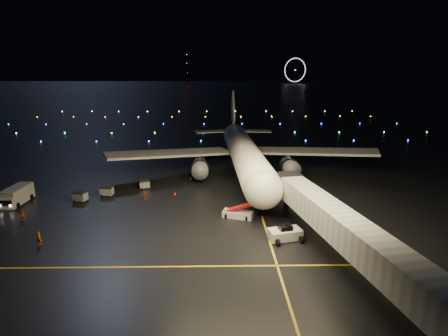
{
  "coord_description": "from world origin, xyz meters",
  "views": [
    {
      "loc": [
        5.67,
        -43.43,
        19.96
      ],
      "look_at": [
        6.66,
        12.0,
        5.0
      ],
      "focal_mm": 28.0,
      "sensor_mm": 36.0,
      "label": 1
    }
  ],
  "objects": [
    {
      "name": "safety_cone_3",
      "position": [
        -19.37,
        32.74,
        0.24
      ],
      "size": [
        0.56,
        0.56,
        0.49
      ],
      "primitive_type": "cone",
      "rotation": [
        0.0,
        0.0,
        -0.38
      ],
      "color": "#F73800",
      "rests_on": "ground"
    },
    {
      "name": "baggage_cart_1",
      "position": [
        -13.13,
        12.75,
        0.85
      ],
      "size": [
        2.1,
        1.55,
        1.69
      ],
      "primitive_type": "cube",
      "rotation": [
        0.0,
        0.0,
        -0.08
      ],
      "color": "gray",
      "rests_on": "ground"
    },
    {
      "name": "crew_a",
      "position": [
        -15.95,
        -4.69,
        0.83
      ],
      "size": [
        0.66,
        0.49,
        1.66
      ],
      "primitive_type": "imported",
      "rotation": [
        0.0,
        0.0,
        0.16
      ],
      "color": "#E44B03",
      "rests_on": "ground"
    },
    {
      "name": "crew_b",
      "position": [
        -21.8,
        2.58,
        0.78
      ],
      "size": [
        0.84,
        0.69,
        1.56
      ],
      "primitive_type": "imported",
      "rotation": [
        0.0,
        0.0,
        0.14
      ],
      "color": "#E44B03",
      "rests_on": "ground"
    },
    {
      "name": "service_truck",
      "position": [
        -26.28,
        9.6,
        1.36
      ],
      "size": [
        2.49,
        7.45,
        2.73
      ],
      "primitive_type": "cube",
      "rotation": [
        0.0,
        0.0,
        -0.02
      ],
      "color": "silver",
      "rests_on": "ground"
    },
    {
      "name": "baggage_cart_0",
      "position": [
        -7.6,
        16.71,
        0.77
      ],
      "size": [
        2.14,
        1.83,
        1.54
      ],
      "primitive_type": "cube",
      "rotation": [
        0.0,
        0.0,
        0.36
      ],
      "color": "gray",
      "rests_on": "ground"
    },
    {
      "name": "airliner",
      "position": [
        10.7,
        27.73,
        7.85
      ],
      "size": [
        57.68,
        55.03,
        15.7
      ],
      "primitive_type": null,
      "rotation": [
        0.0,
        0.0,
        0.04
      ],
      "color": "silver",
      "rests_on": "ground"
    },
    {
      "name": "belt_loader",
      "position": [
        8.48,
        3.19,
        1.52
      ],
      "size": [
        6.5,
        3.67,
        3.05
      ],
      "primitive_type": null,
      "rotation": [
        0.0,
        0.0,
        -0.33
      ],
      "color": "silver",
      "rests_on": "ground"
    },
    {
      "name": "safety_cone_1",
      "position": [
        0.33,
        22.0,
        0.22
      ],
      "size": [
        0.52,
        0.52,
        0.44
      ],
      "primitive_type": "cone",
      "rotation": [
        0.0,
        0.0,
        -0.43
      ],
      "color": "#F73800",
      "rests_on": "ground"
    },
    {
      "name": "baggage_cart_2",
      "position": [
        -16.67,
        10.25,
        0.86
      ],
      "size": [
        2.29,
        1.85,
        1.71
      ],
      "primitive_type": "cube",
      "rotation": [
        0.0,
        0.0,
        -0.24
      ],
      "color": "gray",
      "rests_on": "ground"
    },
    {
      "name": "radio_mast",
      "position": [
        -60.0,
        740.0,
        32.0
      ],
      "size": [
        1.8,
        1.8,
        64.0
      ],
      "primitive_type": "cylinder",
      "color": "black",
      "rests_on": "ground"
    },
    {
      "name": "ferris_wheel",
      "position": [
        170.0,
        720.0,
        26.0
      ],
      "size": [
        49.33,
        16.8,
        52.0
      ],
      "primitive_type": null,
      "rotation": [
        0.0,
        0.0,
        0.26
      ],
      "color": "black",
      "rests_on": "ground"
    },
    {
      "name": "crew_c",
      "position": [
        -6.23,
        9.97,
        0.92
      ],
      "size": [
        0.75,
        1.17,
        1.85
      ],
      "primitive_type": "imported",
      "rotation": [
        0.0,
        0.0,
        -1.27
      ],
      "color": "#E44B03",
      "rests_on": "ground"
    },
    {
      "name": "lane_centre",
      "position": [
        12.0,
        15.0,
        0.01
      ],
      "size": [
        0.25,
        80.0,
        0.02
      ],
      "primitive_type": "cube",
      "color": "gold",
      "rests_on": "ground"
    },
    {
      "name": "pushback_tug",
      "position": [
        13.96,
        -3.81,
        0.96
      ],
      "size": [
        4.41,
        3.02,
        1.91
      ],
      "primitive_type": "cube",
      "rotation": [
        0.0,
        0.0,
        0.24
      ],
      "color": "silver",
      "rests_on": "ground"
    },
    {
      "name": "safety_cone_0",
      "position": [
        -1.77,
        13.32,
        0.23
      ],
      "size": [
        0.5,
        0.5,
        0.46
      ],
      "primitive_type": "cone",
      "rotation": [
        0.0,
        0.0,
        0.28
      ],
      "color": "#F73800",
      "rests_on": "ground"
    },
    {
      "name": "ground",
      "position": [
        0.0,
        300.0,
        0.0
      ],
      "size": [
        2000.0,
        2000.0,
        0.0
      ],
      "primitive_type": "plane",
      "color": "black",
      "rests_on": "ground"
    },
    {
      "name": "lane_cross",
      "position": [
        -5.0,
        -10.0,
        0.01
      ],
      "size": [
        60.0,
        0.25,
        0.02
      ],
      "primitive_type": "cube",
      "color": "gold",
      "rests_on": "ground"
    },
    {
      "name": "safety_cone_2",
      "position": [
        2.26,
        22.06,
        0.27
      ],
      "size": [
        0.61,
        0.61,
        0.54
      ],
      "primitive_type": "cone",
      "rotation": [
        0.0,
        0.0,
        0.36
      ],
      "color": "#F73800",
      "rests_on": "ground"
    },
    {
      "name": "taxiway_lights",
      "position": [
        0.0,
        106.0,
        0.18
      ],
      "size": [
        164.0,
        92.0,
        0.36
      ],
      "primitive_type": null,
      "color": "black",
      "rests_on": "ground"
    }
  ]
}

